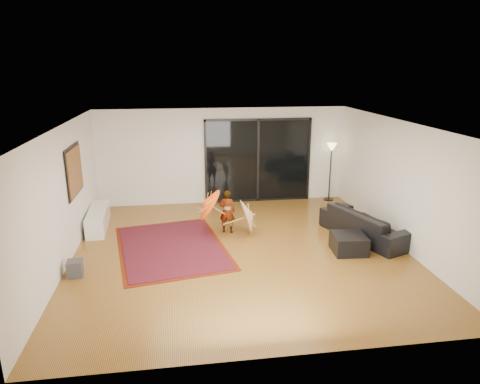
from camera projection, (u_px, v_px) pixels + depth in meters
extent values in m
plane|color=olive|center=(241.00, 251.00, 9.15)|extent=(7.00, 7.00, 0.00)
plane|color=white|center=(241.00, 125.00, 8.38)|extent=(7.00, 7.00, 0.00)
plane|color=silver|center=(223.00, 156.00, 12.09)|extent=(7.00, 0.00, 7.00)
plane|color=silver|center=(280.00, 267.00, 5.45)|extent=(7.00, 0.00, 7.00)
plane|color=silver|center=(63.00, 198.00, 8.29)|extent=(0.00, 7.00, 7.00)
plane|color=silver|center=(401.00, 184.00, 9.24)|extent=(0.00, 7.00, 7.00)
cube|color=black|center=(258.00, 161.00, 12.24)|extent=(3.00, 0.04, 2.40)
cube|color=black|center=(259.00, 120.00, 11.89)|extent=(3.06, 0.06, 0.06)
cube|color=black|center=(258.00, 200.00, 12.55)|extent=(3.06, 0.06, 0.06)
cube|color=black|center=(258.00, 161.00, 12.22)|extent=(0.06, 0.06, 2.40)
cube|color=black|center=(74.00, 171.00, 9.16)|extent=(0.02, 1.28, 1.08)
cube|color=#1E4C27|center=(75.00, 171.00, 9.16)|extent=(0.03, 1.18, 0.98)
cube|color=white|center=(98.00, 219.00, 10.42)|extent=(0.51, 1.69, 0.46)
cube|color=#424244|center=(75.00, 268.00, 8.03)|extent=(0.30, 0.30, 0.31)
cube|color=#5A1807|center=(171.00, 247.00, 9.34)|extent=(2.72, 3.43, 0.01)
cube|color=maroon|center=(171.00, 247.00, 9.34)|extent=(2.53, 3.24, 0.02)
imported|color=black|center=(366.00, 224.00, 9.79)|extent=(1.63, 2.43, 0.66)
cube|color=black|center=(349.00, 243.00, 9.06)|extent=(0.73, 0.73, 0.39)
cylinder|color=black|center=(328.00, 199.00, 12.65)|extent=(0.29, 0.29, 0.03)
cylinder|color=black|center=(330.00, 174.00, 12.44)|extent=(0.04, 0.04, 1.55)
cone|color=#FFD899|center=(332.00, 147.00, 12.21)|extent=(0.29, 0.29, 0.23)
imported|color=#999999|center=(227.00, 211.00, 10.05)|extent=(0.44, 0.36, 1.04)
cone|color=#FF4C0D|center=(204.00, 205.00, 9.86)|extent=(0.60, 0.81, 0.76)
cylinder|color=tan|center=(204.00, 218.00, 9.96)|extent=(0.42, 0.02, 0.31)
cylinder|color=tan|center=(204.00, 200.00, 9.83)|extent=(0.05, 0.02, 0.05)
cone|color=white|center=(253.00, 213.00, 9.99)|extent=(0.43, 0.87, 0.88)
cylinder|color=tan|center=(253.00, 228.00, 10.10)|extent=(0.53, 0.02, 0.18)
cylinder|color=tan|center=(253.00, 208.00, 9.96)|extent=(0.05, 0.02, 0.04)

